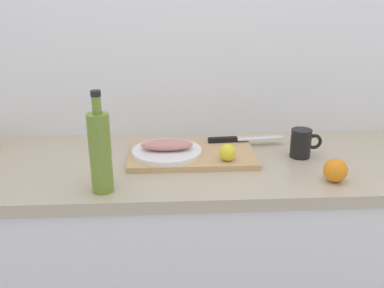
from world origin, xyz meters
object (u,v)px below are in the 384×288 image
Objects in this scene: white_plate at (167,151)px; fish_fillet at (167,145)px; cutting_board at (192,155)px; orange_0 at (335,170)px; coffee_mug_0 at (302,143)px; chef_knife at (236,139)px; olive_oil_bottle at (100,151)px; lemon_0 at (228,152)px.

fish_fillet reaches higher than white_plate.
cutting_board is 0.49m from orange_0.
white_plate is 0.56m from orange_0.
cutting_board is 0.39m from coffee_mug_0.
chef_knife is 0.58m from olive_oil_bottle.
coffee_mug_0 is (0.67, 0.24, -0.07)m from olive_oil_bottle.
white_plate is at bearing 179.15° from coffee_mug_0.
olive_oil_bottle reaches higher than fish_fillet.
coffee_mug_0 is (0.39, -0.02, 0.04)m from cutting_board.
chef_knife is at bearing 23.26° from white_plate.
cutting_board is 1.81× the size of white_plate.
olive_oil_bottle is 0.71m from coffee_mug_0.
orange_0 is at bearing -24.03° from lemon_0.
coffee_mug_0 is at bearing -0.85° from fish_fillet.
chef_knife is 0.20m from lemon_0.
lemon_0 is 0.19× the size of olive_oil_bottle.
lemon_0 is at bearing -112.12° from chef_knife.
lemon_0 is at bearing -165.80° from coffee_mug_0.
fish_fillet is 2.49× the size of orange_0.
white_plate is (-0.09, -0.01, 0.02)m from cutting_board.
fish_fillet is 3.18× the size of lemon_0.
fish_fillet is 0.32m from olive_oil_bottle.
olive_oil_bottle is 0.71m from orange_0.
orange_0 is (0.32, -0.14, -0.01)m from lemon_0.
coffee_mug_0 is at bearing -2.57° from cutting_board.
white_plate is 3.32× the size of orange_0.
cutting_board is at bearing 6.63° from fish_fillet.
fish_fillet is at bearing 52.04° from olive_oil_bottle.
fish_fillet is (-0.09, -0.01, 0.04)m from cutting_board.
white_plate is 0.22m from lemon_0.
white_plate is at bearing 159.51° from lemon_0.
fish_fillet is 0.56m from orange_0.
fish_fillet is (0.00, 0.00, 0.03)m from white_plate.
white_plate is at bearing -161.40° from chef_knife.
orange_0 is at bearing -22.66° from fish_fillet.
coffee_mug_0 is 1.52× the size of orange_0.
orange_0 is (0.52, -0.22, 0.01)m from white_plate.
lemon_0 is (0.20, -0.08, 0.02)m from white_plate.
lemon_0 reaches higher than fish_fillet.
cutting_board is at bearing 143.05° from lemon_0.
orange_0 reaches higher than chef_knife.
cutting_board is at bearing 152.18° from orange_0.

